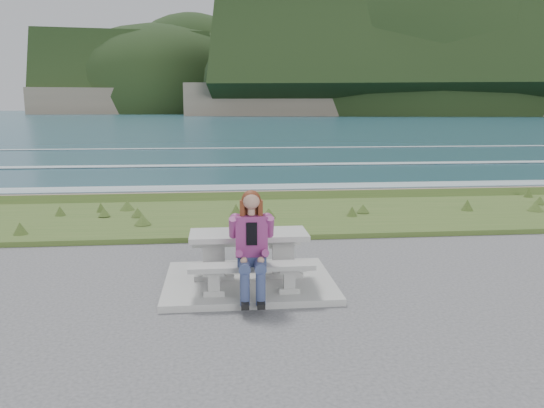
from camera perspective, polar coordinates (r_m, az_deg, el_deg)
name	(u,v)px	position (r m, az deg, el deg)	size (l,w,h in m)	color
concrete_slab	(249,282)	(8.39, -2.49, -8.37)	(2.60, 2.10, 0.10)	#A4A59F
picnic_table	(249,243)	(8.20, -2.52, -4.18)	(1.80, 0.75, 0.75)	#A4A59F
bench_landward	(252,271)	(7.60, -2.19, -7.20)	(1.80, 0.35, 0.45)	#A4A59F
bench_seaward	(246,246)	(8.94, -2.79, -4.51)	(1.80, 0.35, 0.45)	#A4A59F
grass_verge	(237,219)	(13.22, -3.82, -1.64)	(160.00, 4.50, 0.22)	#385921
shore_drop	(233,199)	(16.07, -4.21, 0.49)	(160.00, 0.80, 2.20)	#6F6453
ocean	(225,180)	(33.33, -5.11, 2.56)	(1600.00, 1600.00, 0.09)	#1F4959
headland_range	(460,98)	(449.04, 19.55, 10.65)	(729.83, 363.95, 181.07)	#6F6453
seated_woman	(252,260)	(7.40, -2.17, -6.02)	(0.46, 0.78, 1.51)	navy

